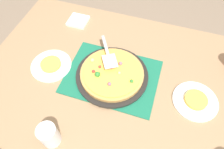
% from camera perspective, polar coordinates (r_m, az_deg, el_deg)
% --- Properties ---
extents(ground_plane, '(8.00, 8.00, 0.00)m').
position_cam_1_polar(ground_plane, '(1.77, 0.00, -14.26)').
color(ground_plane, '#84705B').
extents(dining_table, '(1.40, 1.00, 0.75)m').
position_cam_1_polar(dining_table, '(1.19, 0.00, -3.53)').
color(dining_table, '#9E7A56').
rests_on(dining_table, ground_plane).
extents(placemat, '(0.48, 0.36, 0.01)m').
position_cam_1_polar(placemat, '(1.09, 0.00, -0.50)').
color(placemat, '#196B4C').
rests_on(placemat, dining_table).
extents(pizza_pan, '(0.38, 0.38, 0.01)m').
position_cam_1_polar(pizza_pan, '(1.08, 0.00, -0.21)').
color(pizza_pan, black).
rests_on(pizza_pan, placemat).
extents(pizza, '(0.33, 0.33, 0.05)m').
position_cam_1_polar(pizza, '(1.07, -0.05, 0.42)').
color(pizza, tan).
rests_on(pizza, pizza_pan).
extents(plate_near_left, '(0.22, 0.22, 0.01)m').
position_cam_1_polar(plate_near_left, '(1.18, -16.41, 2.40)').
color(plate_near_left, white).
rests_on(plate_near_left, dining_table).
extents(plate_far_right, '(0.22, 0.22, 0.01)m').
position_cam_1_polar(plate_far_right, '(1.09, 21.97, -6.79)').
color(plate_far_right, white).
rests_on(plate_far_right, dining_table).
extents(served_slice_left, '(0.11, 0.11, 0.02)m').
position_cam_1_polar(served_slice_left, '(1.17, -16.56, 2.78)').
color(served_slice_left, '#EAB747').
rests_on(served_slice_left, plate_near_left).
extents(served_slice_right, '(0.11, 0.11, 0.02)m').
position_cam_1_polar(served_slice_right, '(1.08, 22.18, -6.47)').
color(served_slice_right, '#EAB747').
rests_on(served_slice_right, plate_far_right).
extents(cup_corner, '(0.08, 0.08, 0.12)m').
position_cam_1_polar(cup_corner, '(0.93, -16.99, -15.74)').
color(cup_corner, white).
rests_on(cup_corner, dining_table).
extents(pizza_server, '(0.15, 0.22, 0.01)m').
position_cam_1_polar(pizza_server, '(1.10, -1.14, 5.61)').
color(pizza_server, silver).
rests_on(pizza_server, pizza).
extents(napkin_stack, '(0.12, 0.12, 0.02)m').
position_cam_1_polar(napkin_stack, '(1.39, -9.34, 14.42)').
color(napkin_stack, white).
rests_on(napkin_stack, dining_table).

